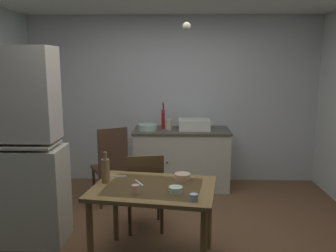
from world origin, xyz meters
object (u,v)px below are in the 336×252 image
(hand_pump, at_px, (163,117))
(mixing_bowl_counter, at_px, (148,127))
(chair_far_side, at_px, (145,188))
(teacup_mint, at_px, (194,197))
(chair_by_counter, at_px, (111,164))
(sink_basin, at_px, (194,124))
(dining_table, at_px, (154,197))
(glass_bottle, at_px, (105,170))
(hutch_cabinet, at_px, (9,154))
(serving_bowl_wide, at_px, (182,177))

(hand_pump, xyz_separation_m, mixing_bowl_counter, (-0.22, -0.10, -0.13))
(hand_pump, distance_m, chair_far_side, 1.54)
(chair_far_side, xyz_separation_m, teacup_mint, (0.48, -0.95, 0.28))
(chair_by_counter, bearing_deg, sink_basin, 31.33)
(sink_basin, bearing_deg, dining_table, -102.77)
(hand_pump, xyz_separation_m, glass_bottle, (-0.45, -1.96, -0.19))
(chair_by_counter, xyz_separation_m, teacup_mint, (0.98, -1.67, 0.22))
(hutch_cabinet, bearing_deg, chair_by_counter, 50.16)
(chair_by_counter, xyz_separation_m, serving_bowl_wide, (0.90, -1.15, 0.22))
(hand_pump, height_order, chair_far_side, hand_pump)
(dining_table, bearing_deg, serving_bowl_wide, 36.99)
(hutch_cabinet, bearing_deg, sink_basin, 40.74)
(mixing_bowl_counter, bearing_deg, hand_pump, 23.61)
(chair_far_side, bearing_deg, sink_basin, 66.88)
(chair_far_side, relative_size, glass_bottle, 3.02)
(glass_bottle, bearing_deg, chair_by_counter, 98.71)
(dining_table, bearing_deg, sink_basin, 77.23)
(dining_table, bearing_deg, hutch_cabinet, 165.95)
(hutch_cabinet, bearing_deg, glass_bottle, -14.73)
(mixing_bowl_counter, relative_size, chair_far_side, 0.32)
(sink_basin, distance_m, glass_bottle, 2.12)
(chair_by_counter, relative_size, teacup_mint, 15.36)
(hutch_cabinet, xyz_separation_m, chair_far_side, (1.32, 0.26, -0.44))
(mixing_bowl_counter, height_order, glass_bottle, glass_bottle)
(dining_table, height_order, serving_bowl_wide, serving_bowl_wide)
(hand_pump, xyz_separation_m, chair_far_side, (-0.14, -1.43, -0.55))
(hand_pump, height_order, dining_table, hand_pump)
(sink_basin, height_order, chair_by_counter, chair_by_counter)
(mixing_bowl_counter, height_order, teacup_mint, mixing_bowl_counter)
(hutch_cabinet, distance_m, hand_pump, 2.24)
(sink_basin, relative_size, chair_far_side, 0.51)
(hutch_cabinet, height_order, teacup_mint, hutch_cabinet)
(sink_basin, bearing_deg, hand_pump, 174.27)
(mixing_bowl_counter, bearing_deg, teacup_mint, -76.38)
(sink_basin, xyz_separation_m, dining_table, (-0.46, -2.01, -0.31))
(hutch_cabinet, relative_size, sink_basin, 4.47)
(dining_table, bearing_deg, hand_pump, 89.83)
(hand_pump, height_order, mixing_bowl_counter, hand_pump)
(hand_pump, height_order, serving_bowl_wide, hand_pump)
(hutch_cabinet, distance_m, sink_basin, 2.53)
(chair_by_counter, relative_size, serving_bowl_wide, 6.81)
(hutch_cabinet, distance_m, glass_bottle, 1.05)
(mixing_bowl_counter, bearing_deg, chair_far_side, -86.75)
(chair_far_side, bearing_deg, serving_bowl_wide, -47.50)
(hutch_cabinet, bearing_deg, chair_far_side, 11.20)
(hand_pump, relative_size, glass_bottle, 1.35)
(chair_far_side, relative_size, teacup_mint, 13.12)
(mixing_bowl_counter, distance_m, chair_far_side, 1.41)
(hutch_cabinet, bearing_deg, hand_pump, 49.17)
(sink_basin, distance_m, dining_table, 2.09)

